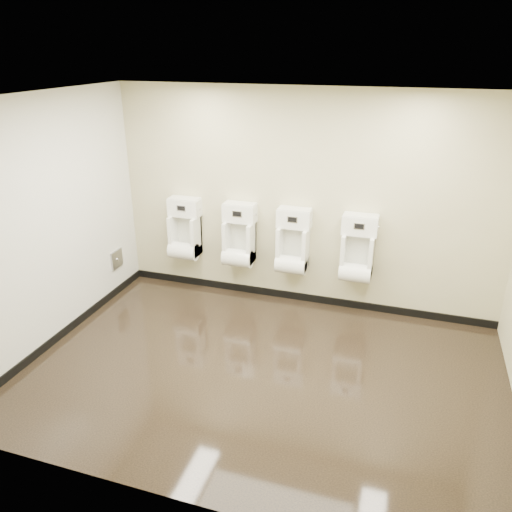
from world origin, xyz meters
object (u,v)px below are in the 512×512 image
(access_panel, at_px, (117,259))
(urinal_3, at_px, (357,253))
(urinal_2, at_px, (293,246))
(urinal_0, at_px, (185,233))
(urinal_1, at_px, (239,239))

(access_panel, height_order, urinal_3, urinal_3)
(access_panel, height_order, urinal_2, urinal_2)
(urinal_2, height_order, urinal_3, same)
(urinal_3, bearing_deg, access_panel, -172.88)
(urinal_2, bearing_deg, urinal_0, 180.00)
(urinal_0, bearing_deg, urinal_3, 0.00)
(urinal_0, bearing_deg, urinal_1, 0.00)
(urinal_2, distance_m, urinal_3, 0.83)
(urinal_0, bearing_deg, access_panel, -154.99)
(urinal_1, height_order, urinal_2, same)
(urinal_1, distance_m, urinal_3, 1.56)
(access_panel, distance_m, urinal_0, 1.01)
(urinal_2, bearing_deg, urinal_1, 180.00)
(access_panel, distance_m, urinal_1, 1.74)
(access_panel, xyz_separation_m, urinal_0, (0.86, 0.40, 0.34))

